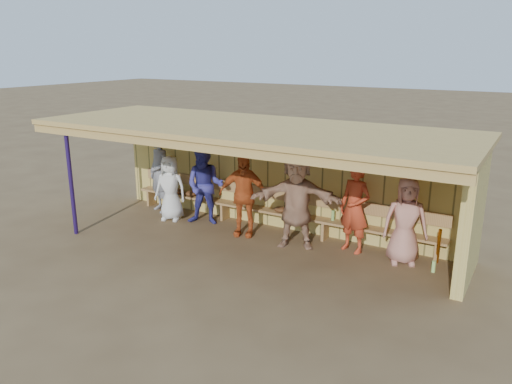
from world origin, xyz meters
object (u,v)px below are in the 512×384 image
bench (273,206)px  player_d (243,195)px  player_h (406,221)px  player_c (205,186)px  player_b (170,188)px  player_g (355,208)px  player_a (160,173)px  player_f (297,200)px

bench → player_d: bearing=-117.9°
player_h → player_c: bearing=158.4°
player_b → bench: size_ratio=0.20×
player_g → bench: bearing=-174.7°
player_c → player_h: size_ratio=1.09×
player_b → player_c: 0.91m
player_a → bench: (3.04, 0.31, -0.45)m
player_d → player_f: bearing=-18.2°
player_d → player_f: player_f is taller
player_h → player_g: bearing=153.6°
player_b → bench: 2.51m
player_b → player_h: (5.44, 0.28, 0.06)m
player_g → player_h: (1.02, -0.07, -0.07)m
player_b → player_f: size_ratio=0.78×
player_a → player_h: player_a is taller
player_g → player_c: bearing=-162.6°
player_b → player_f: player_f is taller
player_a → player_h: size_ratio=1.17×
player_f → player_a: bearing=154.9°
player_a → player_g: bearing=20.1°
player_d → bench: size_ratio=0.24×
player_c → player_g: (3.54, 0.16, -0.00)m
player_f → player_g: 1.17m
player_h → player_d: bearing=162.1°
player_f → bench: bearing=123.3°
player_a → player_d: bearing=12.2°
player_b → player_g: size_ratio=0.85×
player_c → bench: (1.52, 0.50, -0.38)m
player_f → player_g: bearing=-1.7°
player_a → player_d: size_ratio=1.07×
player_g → player_h: player_g is taller
player_c → bench: player_c is taller
player_f → player_g: size_ratio=1.09×
player_f → player_c: bearing=155.9°
player_d → player_h: (3.41, 0.29, -0.07)m
player_b → player_h: 5.45m
player_c → bench: bearing=-1.2°
player_d → player_f: (1.28, -0.00, 0.08)m
player_d → bench: bearing=44.0°
player_d → player_h: bearing=-13.3°
player_b → player_a: bearing=133.1°
player_f → bench: 1.24m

